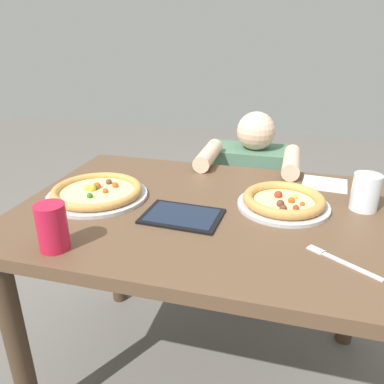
{
  "coord_description": "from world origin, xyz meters",
  "views": [
    {
      "loc": [
        0.24,
        -1.11,
        1.29
      ],
      "look_at": [
        -0.08,
        0.05,
        0.78
      ],
      "focal_mm": 35.91,
      "sensor_mm": 36.0,
      "label": 1
    }
  ],
  "objects_px": {
    "drink_cup_colored": "(52,227)",
    "water_cup_clear": "(366,192)",
    "diner_seated": "(250,213)",
    "pizza_near": "(97,192)",
    "tablet": "(182,216)",
    "pizza_far": "(284,201)",
    "fork": "(339,261)"
  },
  "relations": [
    {
      "from": "pizza_far",
      "to": "water_cup_clear",
      "type": "xyz_separation_m",
      "value": [
        0.25,
        0.05,
        0.04
      ]
    },
    {
      "from": "pizza_near",
      "to": "water_cup_clear",
      "type": "xyz_separation_m",
      "value": [
        0.88,
        0.14,
        0.04
      ]
    },
    {
      "from": "pizza_far",
      "to": "pizza_near",
      "type": "bearing_deg",
      "value": -172.05
    },
    {
      "from": "pizza_far",
      "to": "diner_seated",
      "type": "distance_m",
      "value": 0.71
    },
    {
      "from": "pizza_near",
      "to": "tablet",
      "type": "relative_size",
      "value": 1.4
    },
    {
      "from": "pizza_far",
      "to": "diner_seated",
      "type": "height_order",
      "value": "diner_seated"
    },
    {
      "from": "pizza_near",
      "to": "drink_cup_colored",
      "type": "relative_size",
      "value": 2.69
    },
    {
      "from": "fork",
      "to": "tablet",
      "type": "xyz_separation_m",
      "value": [
        -0.45,
        0.13,
        0.0
      ]
    },
    {
      "from": "water_cup_clear",
      "to": "diner_seated",
      "type": "height_order",
      "value": "diner_seated"
    },
    {
      "from": "pizza_near",
      "to": "diner_seated",
      "type": "distance_m",
      "value": 0.9
    },
    {
      "from": "pizza_near",
      "to": "pizza_far",
      "type": "relative_size",
      "value": 1.15
    },
    {
      "from": "drink_cup_colored",
      "to": "water_cup_clear",
      "type": "distance_m",
      "value": 0.95
    },
    {
      "from": "water_cup_clear",
      "to": "tablet",
      "type": "xyz_separation_m",
      "value": [
        -0.55,
        -0.21,
        -0.06
      ]
    },
    {
      "from": "drink_cup_colored",
      "to": "water_cup_clear",
      "type": "height_order",
      "value": "drink_cup_colored"
    },
    {
      "from": "drink_cup_colored",
      "to": "diner_seated",
      "type": "relative_size",
      "value": 0.14
    },
    {
      "from": "drink_cup_colored",
      "to": "tablet",
      "type": "xyz_separation_m",
      "value": [
        0.27,
        0.26,
        -0.06
      ]
    },
    {
      "from": "water_cup_clear",
      "to": "diner_seated",
      "type": "xyz_separation_m",
      "value": [
        -0.41,
        0.54,
        -0.39
      ]
    },
    {
      "from": "pizza_far",
      "to": "tablet",
      "type": "distance_m",
      "value": 0.34
    },
    {
      "from": "pizza_far",
      "to": "fork",
      "type": "xyz_separation_m",
      "value": [
        0.15,
        -0.29,
        -0.02
      ]
    },
    {
      "from": "pizza_far",
      "to": "tablet",
      "type": "relative_size",
      "value": 1.21
    },
    {
      "from": "pizza_far",
      "to": "drink_cup_colored",
      "type": "distance_m",
      "value": 0.71
    },
    {
      "from": "fork",
      "to": "drink_cup_colored",
      "type": "bearing_deg",
      "value": -169.51
    },
    {
      "from": "pizza_near",
      "to": "diner_seated",
      "type": "bearing_deg",
      "value": 55.91
    },
    {
      "from": "fork",
      "to": "tablet",
      "type": "bearing_deg",
      "value": 164.03
    },
    {
      "from": "pizza_far",
      "to": "diner_seated",
      "type": "xyz_separation_m",
      "value": [
        -0.16,
        0.6,
        -0.35
      ]
    },
    {
      "from": "tablet",
      "to": "diner_seated",
      "type": "distance_m",
      "value": 0.84
    },
    {
      "from": "water_cup_clear",
      "to": "diner_seated",
      "type": "bearing_deg",
      "value": 127.27
    },
    {
      "from": "pizza_near",
      "to": "water_cup_clear",
      "type": "distance_m",
      "value": 0.89
    },
    {
      "from": "diner_seated",
      "to": "fork",
      "type": "bearing_deg",
      "value": -70.24
    },
    {
      "from": "drink_cup_colored",
      "to": "diner_seated",
      "type": "xyz_separation_m",
      "value": [
        0.41,
        1.02,
        -0.4
      ]
    },
    {
      "from": "pizza_near",
      "to": "tablet",
      "type": "xyz_separation_m",
      "value": [
        0.33,
        -0.07,
        -0.01
      ]
    },
    {
      "from": "pizza_near",
      "to": "fork",
      "type": "distance_m",
      "value": 0.81
    }
  ]
}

